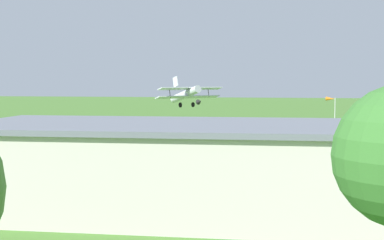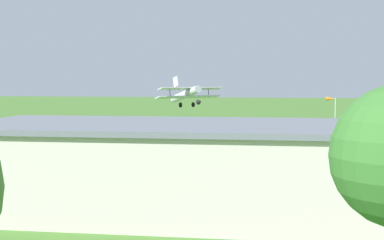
{
  "view_description": "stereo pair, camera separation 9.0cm",
  "coord_description": "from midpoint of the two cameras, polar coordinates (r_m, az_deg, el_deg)",
  "views": [
    {
      "loc": [
        -5.68,
        76.94,
        8.67
      ],
      "look_at": [
        4.72,
        19.67,
        4.44
      ],
      "focal_mm": 51.15,
      "sensor_mm": 36.0,
      "label": 1
    },
    {
      "loc": [
        -5.77,
        76.93,
        8.67
      ],
      "look_at": [
        4.72,
        19.67,
        4.44
      ],
      "focal_mm": 51.15,
      "sensor_mm": 36.0,
      "label": 2
    }
  ],
  "objects": [
    {
      "name": "car_black",
      "position": [
        50.41,
        -17.31,
        -4.97
      ],
      "size": [
        1.96,
        4.13,
        1.62
      ],
      "color": "black",
      "rests_on": "ground_plane"
    },
    {
      "name": "windsock",
      "position": [
        84.85,
        14.27,
        1.86
      ],
      "size": [
        1.48,
        1.09,
        6.21
      ],
      "color": "silver",
      "rests_on": "ground_plane"
    },
    {
      "name": "ground_plane",
      "position": [
        77.63,
        6.0,
        -2.28
      ],
      "size": [
        400.0,
        400.0,
        0.0
      ],
      "primitive_type": "plane",
      "color": "#47752D"
    },
    {
      "name": "person_watching_takeoff",
      "position": [
        50.53,
        14.27,
        -4.96
      ],
      "size": [
        0.39,
        0.39,
        1.57
      ],
      "color": "#3F3F47",
      "rests_on": "ground_plane"
    },
    {
      "name": "biplane",
      "position": [
        70.03,
        -0.59,
        2.74
      ],
      "size": [
        7.93,
        7.72,
        4.04
      ],
      "color": "silver"
    },
    {
      "name": "person_walking_on_apron",
      "position": [
        53.91,
        -5.88,
        -4.25
      ],
      "size": [
        0.39,
        0.39,
        1.64
      ],
      "color": "navy",
      "rests_on": "ground_plane"
    },
    {
      "name": "hangar",
      "position": [
        36.13,
        0.67,
        -4.97
      ],
      "size": [
        31.15,
        13.95,
        5.86
      ],
      "color": "beige",
      "rests_on": "ground_plane"
    }
  ]
}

